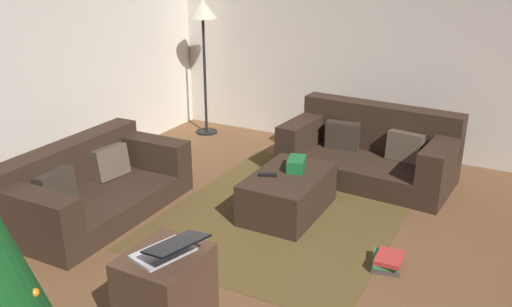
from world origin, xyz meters
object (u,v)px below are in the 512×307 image
object	(u,v)px
gift_box	(296,164)
tv_remote	(268,175)
ottoman	(288,194)
laptop	(168,249)
couch_right	(371,151)
corner_lamp	(203,20)
book_stack	(387,261)
couch_left	(90,186)
side_table	(166,293)

from	to	relation	value
gift_box	tv_remote	world-z (taller)	gift_box
ottoman	laptop	bearing A→B (deg)	-177.83
couch_right	ottoman	world-z (taller)	couch_right
couch_right	corner_lamp	bearing A→B (deg)	-6.10
couch_right	corner_lamp	xyz separation A→B (m)	(0.42, 2.36, 1.19)
couch_right	gift_box	bearing A→B (deg)	73.69
tv_remote	book_stack	world-z (taller)	tv_remote
couch_right	gift_box	xyz separation A→B (m)	(-1.06, 0.39, 0.15)
gift_box	book_stack	distance (m)	1.26
tv_remote	couch_right	bearing A→B (deg)	-46.86
couch_left	corner_lamp	xyz separation A→B (m)	(2.44, 0.32, 1.23)
couch_left	couch_right	xyz separation A→B (m)	(2.02, -2.03, 0.03)
side_table	book_stack	distance (m)	1.73
couch_left	gift_box	size ratio (longest dim) A/B	6.79
tv_remote	corner_lamp	size ratio (longest dim) A/B	0.09
couch_left	ottoman	world-z (taller)	couch_left
laptop	book_stack	bearing A→B (deg)	-35.46
gift_box	couch_left	bearing A→B (deg)	120.43
ottoman	book_stack	distance (m)	1.17
ottoman	laptop	size ratio (longest dim) A/B	2.12
gift_box	tv_remote	xyz separation A→B (m)	(-0.25, 0.17, -0.05)
tv_remote	laptop	bearing A→B (deg)	163.32
ottoman	side_table	world-z (taller)	side_table
tv_remote	laptop	size ratio (longest dim) A/B	0.36
ottoman	gift_box	xyz separation A→B (m)	(0.13, -0.02, 0.25)
couch_right	ottoman	distance (m)	1.27
gift_box	corner_lamp	size ratio (longest dim) A/B	0.15
side_table	tv_remote	bearing A→B (deg)	5.57
ottoman	book_stack	size ratio (longest dim) A/B	2.92
couch_right	side_table	size ratio (longest dim) A/B	3.22
gift_box	tv_remote	size ratio (longest dim) A/B	1.58
ottoman	corner_lamp	size ratio (longest dim) A/B	0.54
couch_left	book_stack	bearing A→B (deg)	96.66
laptop	corner_lamp	world-z (taller)	corner_lamp
couch_right	tv_remote	xyz separation A→B (m)	(-1.32, 0.56, 0.11)
couch_right	corner_lamp	distance (m)	2.67
couch_right	book_stack	size ratio (longest dim) A/B	5.56
couch_right	side_table	xyz separation A→B (m)	(-3.04, 0.39, -0.01)
couch_right	gift_box	world-z (taller)	couch_right
couch_left	laptop	bearing A→B (deg)	57.72
couch_right	book_stack	distance (m)	1.81
laptop	side_table	bearing A→B (deg)	73.74
ottoman	laptop	distance (m)	1.91
tv_remote	book_stack	size ratio (longest dim) A/B	0.50
side_table	ottoman	bearing A→B (deg)	0.66
corner_lamp	gift_box	bearing A→B (deg)	-127.10
ottoman	tv_remote	world-z (taller)	tv_remote
couch_left	gift_box	bearing A→B (deg)	119.61
corner_lamp	laptop	bearing A→B (deg)	-149.94
corner_lamp	tv_remote	bearing A→B (deg)	-134.06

